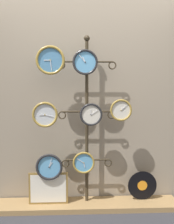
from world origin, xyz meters
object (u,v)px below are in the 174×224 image
object	(u,v)px
clock_top_left	(50,60)
clock_bottom_center	(84,163)
clock_top_center	(85,62)
display_stand	(87,142)
clock_middle_right	(121,110)
clock_middle_center	(91,115)
picture_frame	(48,188)
vinyl_record	(142,185)
clock_bottom_left	(49,167)
clock_middle_left	(45,115)

from	to	relation	value
clock_top_left	clock_bottom_center	distance (m)	1.24
clock_top_center	display_stand	bearing A→B (deg)	77.23
display_stand	clock_middle_right	bearing A→B (deg)	-15.36
clock_middle_center	picture_frame	bearing A→B (deg)	177.46
clock_middle_right	vinyl_record	distance (m)	0.99
clock_top_left	vinyl_record	distance (m)	1.86
clock_top_center	clock_bottom_left	xyz separation A→B (m)	(-0.42, 0.00, -1.20)
vinyl_record	clock_bottom_left	bearing A→B (deg)	-175.22
clock_bottom_left	vinyl_record	xyz separation A→B (m)	(1.12, 0.09, -0.28)
clock_middle_center	vinyl_record	world-z (taller)	clock_middle_center
clock_bottom_left	vinyl_record	bearing A→B (deg)	4.78
clock_middle_right	clock_bottom_center	distance (m)	0.75
clock_bottom_left	clock_middle_center	bearing A→B (deg)	0.73
clock_middle_right	clock_top_center	bearing A→B (deg)	179.48
clock_middle_center	clock_bottom_center	world-z (taller)	clock_middle_center
clock_bottom_left	picture_frame	bearing A→B (deg)	119.05
clock_top_center	clock_bottom_left	size ratio (longest dim) A/B	0.92
vinyl_record	picture_frame	world-z (taller)	picture_frame
clock_top_center	clock_middle_center	distance (m)	0.60
clock_middle_right	clock_middle_left	bearing A→B (deg)	-179.37
clock_middle_left	clock_bottom_left	xyz separation A→B (m)	(0.04, 0.01, -0.61)
display_stand	clock_middle_center	size ratio (longest dim) A/B	7.80
clock_middle_right	clock_bottom_left	size ratio (longest dim) A/B	0.81
clock_top_left	clock_middle_center	size ratio (longest dim) A/B	1.25
clock_middle_left	clock_bottom_center	size ratio (longest dim) A/B	1.13
clock_bottom_center	vinyl_record	xyz separation A→B (m)	(0.72, 0.08, -0.32)
clock_middle_left	picture_frame	bearing A→B (deg)	62.78
display_stand	clock_bottom_left	distance (m)	0.53
display_stand	clock_middle_left	distance (m)	0.60
display_stand	clock_bottom_center	distance (m)	0.25
clock_middle_right	clock_bottom_center	bearing A→B (deg)	177.78
clock_bottom_center	vinyl_record	bearing A→B (deg)	6.48
clock_middle_left	clock_middle_right	xyz separation A→B (m)	(0.87, 0.01, 0.05)
display_stand	vinyl_record	xyz separation A→B (m)	(0.68, -0.01, -0.55)
display_stand	clock_top_center	xyz separation A→B (m)	(-0.02, -0.10, 0.93)
clock_middle_left	clock_middle_center	world-z (taller)	clock_middle_left
clock_top_left	clock_middle_right	bearing A→B (deg)	0.47
clock_middle_left	clock_bottom_center	distance (m)	0.72
clock_middle_center	clock_bottom_left	distance (m)	0.78
display_stand	clock_top_center	world-z (taller)	display_stand
clock_bottom_left	clock_middle_right	bearing A→B (deg)	-0.33
clock_middle_center	vinyl_record	bearing A→B (deg)	7.85
clock_top_left	clock_middle_left	xyz separation A→B (m)	(-0.07, -0.00, -0.61)
display_stand	clock_middle_right	size ratio (longest dim) A/B	8.04
clock_middle_center	clock_bottom_left	size ratio (longest dim) A/B	0.84
clock_middle_left	clock_bottom_left	world-z (taller)	clock_middle_left
clock_middle_right	vinyl_record	xyz separation A→B (m)	(0.29, 0.10, -0.94)
display_stand	clock_top_center	size ratio (longest dim) A/B	7.08
clock_middle_right	clock_bottom_left	world-z (taller)	clock_middle_right
display_stand	picture_frame	xyz separation A→B (m)	(-0.46, -0.07, -0.54)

